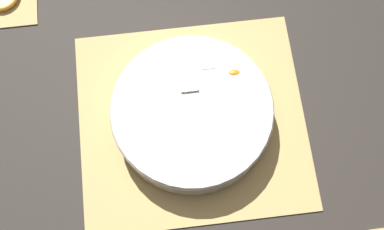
% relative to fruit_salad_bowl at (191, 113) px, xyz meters
% --- Properties ---
extents(ground_plane, '(6.00, 6.00, 0.00)m').
position_rel_fruit_salad_bowl_xyz_m(ground_plane, '(0.00, -0.00, -0.04)').
color(ground_plane, '#2D2823').
extents(bamboo_mat_center, '(0.41, 0.38, 0.01)m').
position_rel_fruit_salad_bowl_xyz_m(bamboo_mat_center, '(0.00, -0.00, -0.04)').
color(bamboo_mat_center, tan).
rests_on(bamboo_mat_center, ground_plane).
extents(fruit_salad_bowl, '(0.29, 0.29, 0.07)m').
position_rel_fruit_salad_bowl_xyz_m(fruit_salad_bowl, '(0.00, 0.00, 0.00)').
color(fruit_salad_bowl, silver).
rests_on(fruit_salad_bowl, bamboo_mat_center).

